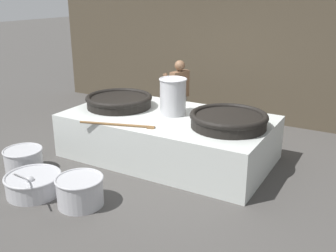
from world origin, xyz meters
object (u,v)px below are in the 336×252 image
object	(u,v)px
cook	(179,94)
prep_bowl_extra	(24,159)
prep_bowl_vegetables	(33,183)
giant_wok_far	(229,119)
prep_bowl_meat	(80,190)
stock_pot	(173,96)
giant_wok_near	(119,101)

from	to	relation	value
cook	prep_bowl_extra	xyz separation A→B (m)	(-1.30, -3.05, -0.61)
prep_bowl_vegetables	prep_bowl_extra	xyz separation A→B (m)	(-0.72, 0.46, 0.05)
giant_wok_far	prep_bowl_meat	world-z (taller)	giant_wok_far
prep_bowl_vegetables	prep_bowl_extra	bearing A→B (deg)	147.65
prep_bowl_vegetables	stock_pot	bearing A→B (deg)	64.64
prep_bowl_meat	prep_bowl_vegetables	bearing A→B (deg)	-172.99
giant_wok_near	prep_bowl_vegetables	distance (m)	2.32
prep_bowl_vegetables	prep_bowl_meat	world-z (taller)	prep_bowl_vegetables
giant_wok_far	prep_bowl_extra	xyz separation A→B (m)	(-2.93, -1.68, -0.70)
giant_wok_far	prep_bowl_extra	size ratio (longest dim) A/B	1.96
giant_wok_near	cook	xyz separation A→B (m)	(0.59, 1.30, -0.08)
cook	prep_bowl_meat	size ratio (longest dim) A/B	2.25
stock_pot	giant_wok_near	bearing A→B (deg)	-174.72
prep_bowl_vegetables	prep_bowl_meat	distance (m)	0.83
giant_wok_far	prep_bowl_extra	world-z (taller)	giant_wok_far
stock_pot	prep_bowl_extra	size ratio (longest dim) A/B	1.01
giant_wok_far	cook	bearing A→B (deg)	140.04
stock_pot	prep_bowl_extra	xyz separation A→B (m)	(-1.82, -1.85, -0.90)
cook	prep_bowl_vegetables	xyz separation A→B (m)	(-0.58, -3.50, -0.66)
prep_bowl_vegetables	prep_bowl_meat	xyz separation A→B (m)	(0.82, 0.10, 0.06)
giant_wok_far	cook	world-z (taller)	cook
stock_pot	prep_bowl_extra	bearing A→B (deg)	-134.53
prep_bowl_extra	stock_pot	bearing A→B (deg)	45.47
stock_pot	prep_bowl_meat	world-z (taller)	stock_pot
giant_wok_near	prep_bowl_extra	distance (m)	2.01
prep_bowl_vegetables	prep_bowl_meat	bearing A→B (deg)	7.01
prep_bowl_extra	giant_wok_far	bearing A→B (deg)	29.81
stock_pot	prep_bowl_meat	bearing A→B (deg)	-96.97
stock_pot	prep_bowl_vegetables	world-z (taller)	stock_pot
giant_wok_near	prep_bowl_extra	size ratio (longest dim) A/B	1.94
stock_pot	cook	world-z (taller)	cook
giant_wok_far	prep_bowl_vegetables	distance (m)	3.16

